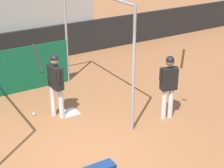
# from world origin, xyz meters

# --- Properties ---
(ground_plane) EXTENTS (60.00, 60.00, 0.00)m
(ground_plane) POSITION_xyz_m (0.00, 0.00, 0.00)
(ground_plane) COLOR #935B38
(outfield_wall) EXTENTS (24.00, 0.12, 1.25)m
(outfield_wall) POSITION_xyz_m (0.00, 6.47, 0.62)
(outfield_wall) COLOR black
(outfield_wall) RESTS_ON ground
(batting_cage) EXTENTS (3.69, 3.73, 3.13)m
(batting_cage) POSITION_xyz_m (-0.29, 3.53, 1.32)
(batting_cage) COLOR gray
(batting_cage) RESTS_ON ground
(home_plate) EXTENTS (0.44, 0.44, 0.02)m
(home_plate) POSITION_xyz_m (0.58, 2.15, 0.01)
(home_plate) COLOR white
(home_plate) RESTS_ON ground
(player_batter) EXTENTS (0.54, 0.96, 1.91)m
(player_batter) POSITION_xyz_m (0.22, 2.16, 1.06)
(player_batter) COLOR silver
(player_batter) RESTS_ON ground
(player_waiting) EXTENTS (0.77, 0.47, 2.00)m
(player_waiting) POSITION_xyz_m (2.65, 0.56, 1.04)
(player_waiting) COLOR silver
(player_waiting) RESTS_ON ground
(baseball) EXTENTS (0.07, 0.07, 0.07)m
(baseball) POSITION_xyz_m (-0.31, 2.54, 0.04)
(baseball) COLOR white
(baseball) RESTS_ON ground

